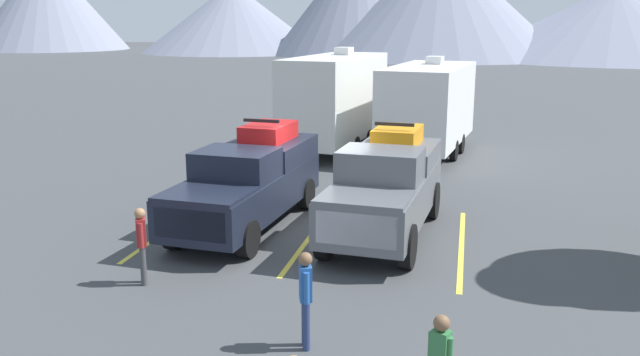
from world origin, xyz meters
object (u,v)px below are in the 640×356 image
(person_b, at_px, (142,241))
(pickup_truck_a, at_px, (250,179))
(person_c, at_px, (306,294))
(pickup_truck_b, at_px, (386,185))
(camper_trailer_a, at_px, (335,98))
(camper_trailer_b, at_px, (428,104))

(person_b, bearing_deg, pickup_truck_a, 79.00)
(pickup_truck_a, bearing_deg, person_b, -101.00)
(pickup_truck_a, xyz_separation_m, person_c, (2.94, -5.98, -0.24))
(pickup_truck_a, distance_m, pickup_truck_b, 3.46)
(pickup_truck_b, relative_size, person_c, 3.50)
(camper_trailer_a, bearing_deg, person_c, -80.18)
(pickup_truck_b, height_order, person_c, pickup_truck_b)
(pickup_truck_b, bearing_deg, person_b, -135.95)
(person_b, distance_m, person_c, 4.16)
(camper_trailer_b, xyz_separation_m, person_c, (-0.86, -15.82, -1.02))
(pickup_truck_b, bearing_deg, pickup_truck_a, 179.30)
(pickup_truck_b, distance_m, camper_trailer_b, 9.92)
(camper_trailer_a, xyz_separation_m, person_b, (-1.00, -14.07, -1.20))
(person_c, bearing_deg, person_b, 154.25)
(camper_trailer_a, distance_m, person_c, 16.16)
(pickup_truck_b, relative_size, person_b, 3.62)
(camper_trailer_a, bearing_deg, camper_trailer_b, -0.83)
(camper_trailer_a, relative_size, person_b, 5.04)
(person_b, height_order, person_c, person_c)
(pickup_truck_b, bearing_deg, person_c, -94.97)
(camper_trailer_b, bearing_deg, pickup_truck_a, -111.08)
(pickup_truck_b, height_order, camper_trailer_b, camper_trailer_b)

